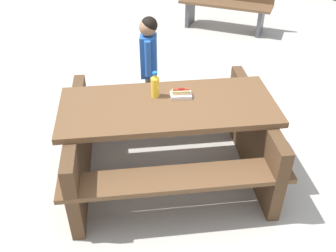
# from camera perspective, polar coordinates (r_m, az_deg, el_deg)

# --- Properties ---
(ground_plane) EXTENTS (30.00, 30.00, 0.00)m
(ground_plane) POSITION_cam_1_polar(r_m,az_deg,el_deg) (3.63, 0.00, -6.73)
(ground_plane) COLOR #B7B2A8
(ground_plane) RESTS_ON ground
(picnic_table) EXTENTS (2.15, 1.89, 0.75)m
(picnic_table) POSITION_cam_1_polar(r_m,az_deg,el_deg) (3.34, 0.00, -1.11)
(picnic_table) COLOR brown
(picnic_table) RESTS_ON ground
(soda_bottle) EXTENTS (0.07, 0.07, 0.23)m
(soda_bottle) POSITION_cam_1_polar(r_m,az_deg,el_deg) (3.22, -1.94, 6.11)
(soda_bottle) COLOR yellow
(soda_bottle) RESTS_ON picnic_table
(hotdog_tray) EXTENTS (0.20, 0.15, 0.08)m
(hotdog_tray) POSITION_cam_1_polar(r_m,az_deg,el_deg) (3.25, 1.95, 4.88)
(hotdog_tray) COLOR white
(hotdog_tray) RESTS_ON picnic_table
(child_in_coat) EXTENTS (0.19, 0.28, 1.16)m
(child_in_coat) POSITION_cam_1_polar(r_m,az_deg,el_deg) (3.97, -2.86, 10.32)
(child_in_coat) COLOR brown
(child_in_coat) RESTS_ON ground
(park_bench_near) EXTENTS (1.55, 0.65, 0.85)m
(park_bench_near) POSITION_cam_1_polar(r_m,az_deg,el_deg) (6.64, 8.76, 17.95)
(park_bench_near) COLOR brown
(park_bench_near) RESTS_ON ground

